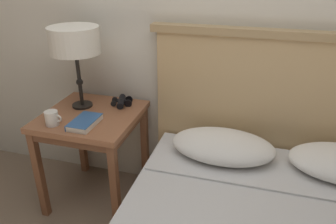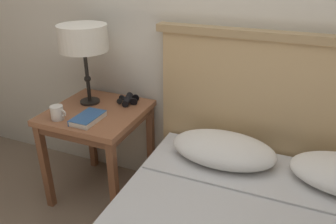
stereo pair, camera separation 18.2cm
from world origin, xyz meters
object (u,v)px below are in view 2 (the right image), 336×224
table_lamp (83,40)px  binoculars_pair (128,100)px  coffee_mug (57,113)px  book_on_nightstand (88,118)px  nightstand (97,122)px

table_lamp → binoculars_pair: bearing=21.2°
table_lamp → binoculars_pair: table_lamp is taller
binoculars_pair → coffee_mug: bearing=-125.5°
coffee_mug → table_lamp: bearing=83.7°
book_on_nightstand → coffee_mug: size_ratio=2.07×
nightstand → table_lamp: size_ratio=1.27×
nightstand → binoculars_pair: bearing=53.3°
table_lamp → binoculars_pair: 0.47m
nightstand → binoculars_pair: size_ratio=3.93×
nightstand → coffee_mug: bearing=-124.4°
table_lamp → book_on_nightstand: (0.15, -0.23, -0.40)m
binoculars_pair → coffee_mug: 0.46m
nightstand → coffee_mug: coffee_mug is taller
coffee_mug → nightstand: bearing=55.6°
nightstand → book_on_nightstand: 0.19m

